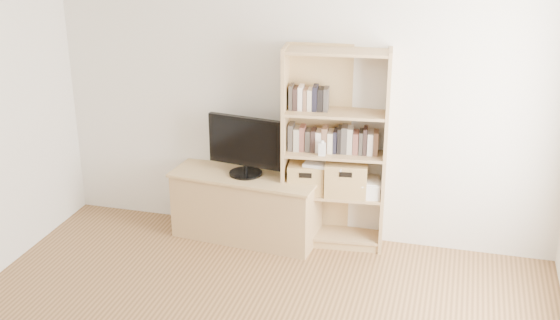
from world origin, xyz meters
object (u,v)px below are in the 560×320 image
(television, at_px, (245,146))
(laptop, at_px, (325,163))
(basket_left, at_px, (307,177))
(bookshelf, at_px, (335,150))
(baby_monitor, at_px, (322,149))
(tv_stand, at_px, (246,207))
(basket_right, at_px, (346,178))

(television, bearing_deg, laptop, 13.95)
(television, height_order, basket_left, television)
(bookshelf, distance_m, baby_monitor, 0.14)
(tv_stand, height_order, television, television)
(baby_monitor, bearing_deg, bookshelf, 48.33)
(television, distance_m, baby_monitor, 0.69)
(basket_left, height_order, basket_right, basket_right)
(tv_stand, bearing_deg, bookshelf, 11.55)
(bookshelf, height_order, basket_left, bookshelf)
(laptop, bearing_deg, tv_stand, -171.33)
(baby_monitor, xyz_separation_m, basket_right, (0.20, 0.11, -0.28))
(basket_left, bearing_deg, basket_right, -1.56)
(basket_left, bearing_deg, tv_stand, 178.46)
(basket_left, bearing_deg, laptop, -3.27)
(basket_right, bearing_deg, television, 179.25)
(baby_monitor, bearing_deg, laptop, 78.63)
(television, bearing_deg, baby_monitor, 6.52)
(laptop, bearing_deg, basket_right, 10.55)
(television, xyz_separation_m, basket_left, (0.54, 0.05, -0.26))
(baby_monitor, relative_size, basket_right, 0.31)
(basket_left, xyz_separation_m, laptop, (0.16, 0.01, 0.14))
(tv_stand, relative_size, baby_monitor, 11.49)
(basket_right, bearing_deg, tv_stand, 179.25)
(bookshelf, height_order, television, bookshelf)
(tv_stand, bearing_deg, television, 0.00)
(tv_stand, xyz_separation_m, basket_right, (0.89, 0.09, 0.35))
(bookshelf, relative_size, baby_monitor, 15.89)
(baby_monitor, bearing_deg, television, 175.52)
(bookshelf, bearing_deg, laptop, -172.62)
(television, relative_size, baby_monitor, 6.12)
(bookshelf, distance_m, laptop, 0.15)
(television, xyz_separation_m, basket_right, (0.89, 0.09, -0.24))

